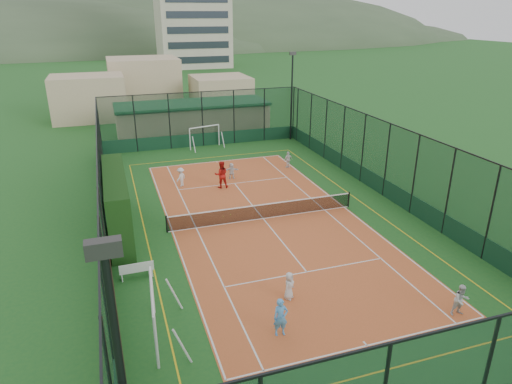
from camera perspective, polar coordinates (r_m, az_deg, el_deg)
ground at (r=27.68m, az=0.91°, el=-3.37°), size 300.00×300.00×0.00m
court_slab at (r=27.68m, az=0.91°, el=-3.36°), size 11.17×23.97×0.01m
tennis_net at (r=27.46m, az=0.91°, el=-2.37°), size 11.67×0.12×1.06m
perimeter_fence at (r=26.72m, az=0.94°, el=1.49°), size 18.12×34.12×5.00m
floodlight_ne at (r=44.32m, az=4.47°, el=11.76°), size 0.60×0.26×8.25m
clubhouse at (r=47.51m, az=-7.94°, el=9.15°), size 15.20×7.20×3.15m
distant_hills at (r=174.25m, az=-16.29°, el=17.02°), size 200.00×60.00×24.00m
hedge_left at (r=26.63m, az=-16.95°, el=-1.34°), size 1.19×7.91×3.46m
white_bench at (r=22.39m, az=-14.70°, el=-9.35°), size 1.59×0.46×0.89m
futsal_goal_near at (r=18.18m, az=-12.63°, el=-14.70°), size 3.44×1.21×2.18m
futsal_goal_far at (r=42.25m, az=-6.43°, el=6.83°), size 3.17×1.62×1.96m
child_near_left at (r=20.21m, az=4.16°, el=-11.60°), size 0.73×0.72×1.28m
child_near_mid at (r=18.14m, az=3.10°, el=-15.37°), size 0.61×0.43×1.58m
child_near_right at (r=20.93m, az=24.26°, el=-12.23°), size 0.73×0.60×1.40m
child_far_left at (r=32.99m, az=-9.37°, el=1.87°), size 1.00×0.98×1.38m
child_far_right at (r=36.60m, az=4.04°, el=4.06°), size 0.83×0.49×1.32m
child_far_back at (r=34.14m, az=-3.07°, el=2.67°), size 1.16×0.55×1.20m
coach at (r=32.27m, az=-4.36°, el=2.20°), size 1.02×0.84×1.95m
tennis_balls at (r=28.82m, az=-1.50°, el=-2.23°), size 4.74×1.22×0.07m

